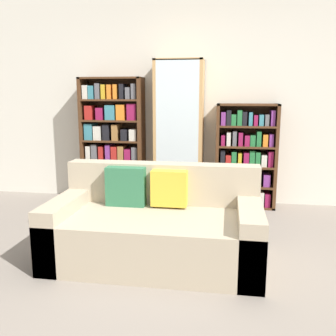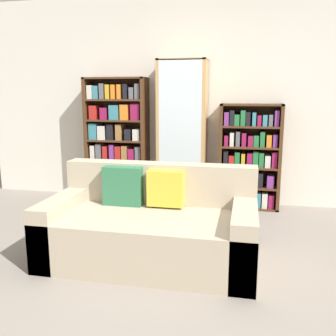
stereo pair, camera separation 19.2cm
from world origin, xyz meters
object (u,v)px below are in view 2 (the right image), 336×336
Objects in this scene: bookshelf_left at (117,142)px; display_cabinet at (182,134)px; bookshelf_right at (249,158)px; wine_bottle at (218,204)px; couch at (151,227)px.

display_cabinet is (0.90, -0.02, 0.12)m from bookshelf_left.
bookshelf_left reaches higher than bookshelf_right.
wine_bottle is at bearing -39.05° from display_cabinet.
bookshelf_left is at bearing 163.04° from wine_bottle.
display_cabinet reaches higher than couch.
couch is 1.85m from display_cabinet.
bookshelf_left is 1.76m from bookshelf_right.
bookshelf_right is 0.74m from wine_bottle.
display_cabinet is at bearing -1.00° from bookshelf_left.
couch is at bearing -62.23° from bookshelf_left.
wine_bottle is at bearing -129.48° from bookshelf_right.
wine_bottle is (-0.35, -0.43, -0.50)m from bookshelf_right.
bookshelf_left is 0.89× the size of display_cabinet.
bookshelf_left is at bearing 179.00° from display_cabinet.
wine_bottle is (0.51, -0.41, -0.79)m from display_cabinet.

